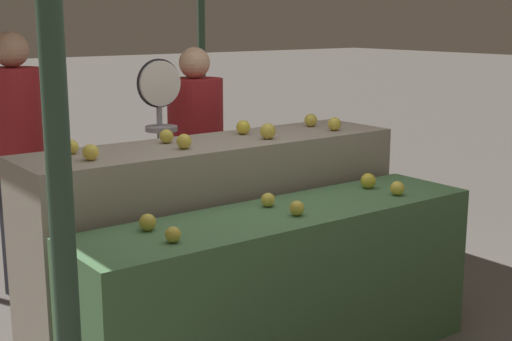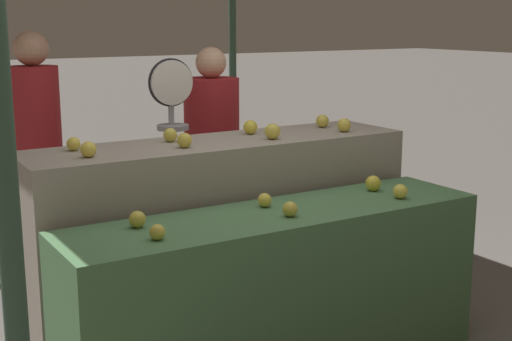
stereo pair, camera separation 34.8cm
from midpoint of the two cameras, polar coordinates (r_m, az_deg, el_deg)
name	(u,v)px [view 1 (the left image)]	position (r m, az deg, el deg)	size (l,w,h in m)	color
display_counter_front	(283,292)	(3.67, -0.54, -9.72)	(2.22, 0.55, 0.85)	#4C7A4C
display_counter_back	(217,238)	(4.10, -5.54, -5.41)	(2.22, 0.55, 1.12)	gray
apple_front_0	(173,235)	(3.09, -9.89, -5.12)	(0.07, 0.07, 0.07)	gold
apple_front_1	(297,208)	(3.45, 0.40, -3.07)	(0.07, 0.07, 0.07)	gold
apple_front_2	(397,188)	(3.89, 8.75, -1.44)	(0.08, 0.08, 0.08)	yellow
apple_front_3	(148,222)	(3.28, -11.69, -4.12)	(0.08, 0.08, 0.08)	gold
apple_front_4	(268,200)	(3.61, -1.78, -2.40)	(0.07, 0.07, 0.07)	yellow
apple_front_5	(368,181)	(4.03, 6.55, -0.86)	(0.09, 0.09, 0.09)	gold
apple_back_0	(91,152)	(3.54, -15.87, 1.39)	(0.08, 0.08, 0.08)	yellow
apple_back_1	(184,141)	(3.74, -8.43, 2.29)	(0.08, 0.08, 0.08)	gold
apple_back_2	(268,131)	(4.01, -1.53, 3.14)	(0.09, 0.09, 0.09)	gold
apple_back_3	(334,124)	(4.32, 4.01, 3.72)	(0.08, 0.08, 0.08)	gold
apple_back_4	(71,147)	(3.73, -17.16, 1.79)	(0.07, 0.07, 0.07)	yellow
apple_back_5	(166,136)	(3.93, -9.71, 2.70)	(0.08, 0.08, 0.08)	gold
apple_back_6	(243,127)	(4.18, -3.42, 3.45)	(0.08, 0.08, 0.08)	gold
apple_back_7	(311,120)	(4.48, 2.20, 4.03)	(0.08, 0.08, 0.08)	gold
produce_scale	(161,126)	(4.47, -9.86, 3.49)	(0.30, 0.20, 1.55)	#99999E
person_vendor_at_scale	(196,148)	(4.93, -6.85, 1.79)	(0.41, 0.41, 1.60)	#2D2D38
person_customer_left	(18,144)	(4.86, -20.51, 1.97)	(0.39, 0.39, 1.71)	#2D2D38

